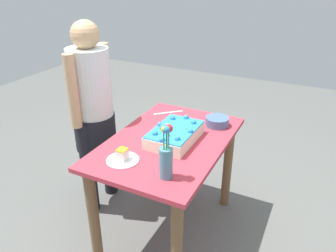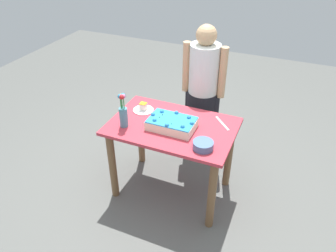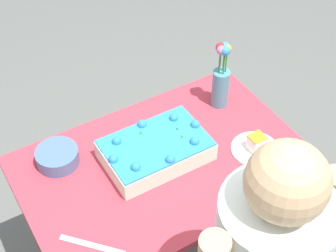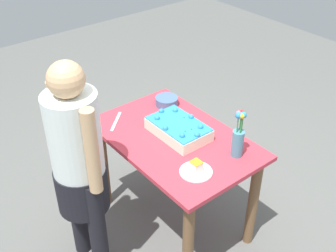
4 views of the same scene
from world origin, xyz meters
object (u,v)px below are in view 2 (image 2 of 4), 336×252
object	(u,v)px
serving_plate_with_slice	(143,108)
cake_knife	(222,123)
sheet_cake	(172,123)
flower_vase	(123,112)
fruit_bowl	(203,145)
person_standing	(203,87)

from	to	relation	value
serving_plate_with_slice	cake_knife	size ratio (longest dim) A/B	0.83
sheet_cake	flower_vase	world-z (taller)	flower_vase
flower_vase	fruit_bowl	xyz separation A→B (m)	(0.74, -0.04, -0.11)
flower_vase	fruit_bowl	size ratio (longest dim) A/B	1.90
serving_plate_with_slice	person_standing	size ratio (longest dim) A/B	0.13
fruit_bowl	person_standing	distance (m)	0.93
flower_vase	fruit_bowl	bearing A→B (deg)	-3.04
flower_vase	person_standing	distance (m)	0.95
sheet_cake	serving_plate_with_slice	world-z (taller)	sheet_cake
cake_knife	sheet_cake	bearing A→B (deg)	-100.98
serving_plate_with_slice	flower_vase	distance (m)	0.33
fruit_bowl	serving_plate_with_slice	bearing A→B (deg)	153.99
fruit_bowl	cake_knife	bearing A→B (deg)	83.55
serving_plate_with_slice	cake_knife	distance (m)	0.75
flower_vase	sheet_cake	bearing A→B (deg)	18.78
sheet_cake	person_standing	size ratio (longest dim) A/B	0.27
sheet_cake	person_standing	distance (m)	0.71
person_standing	cake_knife	bearing A→B (deg)	35.70
serving_plate_with_slice	person_standing	world-z (taller)	person_standing
sheet_cake	cake_knife	bearing A→B (deg)	31.66
cake_knife	person_standing	xyz separation A→B (m)	(-0.33, 0.47, 0.08)
serving_plate_with_slice	person_standing	distance (m)	0.68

